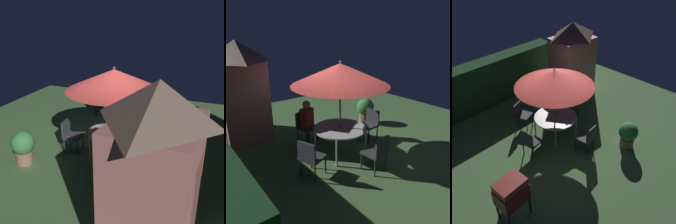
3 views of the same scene
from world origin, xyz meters
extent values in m
plane|color=#47703D|center=(0.00, 0.00, 0.00)|extent=(11.00, 11.00, 0.00)
cube|color=#B26B60|center=(2.68, 1.84, 1.15)|extent=(1.63, 1.33, 2.29)
pyramid|color=brown|center=(2.68, 1.84, 2.59)|extent=(1.72, 1.41, 0.59)
cube|color=brown|center=(2.73, 2.46, 0.89)|extent=(0.64, 0.08, 1.79)
cylinder|color=white|center=(0.11, 0.22, 0.71)|extent=(1.36, 1.36, 0.04)
cylinder|color=beige|center=(-0.36, -0.26, 0.35)|extent=(0.05, 0.05, 0.69)
cylinder|color=beige|center=(0.59, -0.26, 0.35)|extent=(0.05, 0.05, 0.69)
cylinder|color=beige|center=(-0.36, 0.69, 0.35)|extent=(0.05, 0.05, 0.69)
cylinder|color=beige|center=(0.59, 0.69, 0.35)|extent=(0.05, 0.05, 0.69)
cylinder|color=#4C4C51|center=(0.11, 0.22, 1.19)|extent=(0.04, 0.04, 2.38)
cone|color=#B73833|center=(0.11, 0.22, 2.12)|extent=(2.41, 2.41, 0.53)
sphere|color=#4C4C51|center=(0.11, 0.22, 2.41)|extent=(0.06, 0.06, 0.06)
cube|color=maroon|center=(-2.71, -1.23, 0.78)|extent=(0.73, 0.54, 0.45)
cube|color=maroon|center=(-2.71, -1.23, 1.10)|extent=(0.69, 0.51, 0.20)
cylinder|color=#262628|center=(-3.02, -1.44, 0.28)|extent=(0.06, 0.06, 0.55)
cylinder|color=#262628|center=(-2.40, -1.44, 0.28)|extent=(0.06, 0.06, 0.55)
cylinder|color=#262628|center=(-3.02, -1.02, 0.28)|extent=(0.06, 0.06, 0.55)
cylinder|color=#262628|center=(-2.40, -1.02, 0.28)|extent=(0.06, 0.06, 0.55)
cube|color=#38383D|center=(1.22, 0.55, 0.45)|extent=(0.57, 0.57, 0.06)
cube|color=#38383D|center=(1.42, 0.61, 0.68)|extent=(0.18, 0.45, 0.45)
cylinder|color=#2C2C30|center=(1.47, 0.42, 0.23)|extent=(0.04, 0.04, 0.45)
cylinder|color=#2C2C30|center=(1.35, 0.80, 0.23)|extent=(0.04, 0.04, 0.45)
cylinder|color=#2C2C30|center=(1.09, 0.30, 0.23)|extent=(0.04, 0.04, 0.45)
cylinder|color=#2C2C30|center=(0.97, 0.68, 0.23)|extent=(0.04, 0.04, 0.45)
cube|color=#38383D|center=(-0.31, 1.33, 0.45)|extent=(0.59, 0.59, 0.06)
cube|color=#38383D|center=(-0.39, 1.52, 0.68)|extent=(0.45, 0.21, 0.45)
cylinder|color=#2C2C30|center=(-0.20, 1.59, 0.23)|extent=(0.04, 0.04, 0.45)
cylinder|color=#2C2C30|center=(-0.57, 1.44, 0.23)|extent=(0.04, 0.04, 0.45)
cylinder|color=#2C2C30|center=(-0.05, 1.21, 0.23)|extent=(0.04, 0.04, 0.45)
cylinder|color=#2C2C30|center=(-0.43, 1.07, 0.23)|extent=(0.04, 0.04, 0.45)
cube|color=#38383D|center=(-1.00, 0.09, 0.45)|extent=(0.51, 0.51, 0.06)
cube|color=#38383D|center=(-1.21, 0.07, 0.68)|extent=(0.10, 0.46, 0.45)
cylinder|color=#2C2C30|center=(-1.22, 0.27, 0.23)|extent=(0.04, 0.04, 0.45)
cylinder|color=#2C2C30|center=(-1.17, -0.13, 0.23)|extent=(0.04, 0.04, 0.45)
cylinder|color=#2C2C30|center=(-0.82, 0.32, 0.23)|extent=(0.04, 0.04, 0.45)
cylinder|color=#2C2C30|center=(-0.78, -0.08, 0.23)|extent=(0.04, 0.04, 0.45)
cube|color=#38383D|center=(0.24, -0.93, 0.45)|extent=(0.51, 0.51, 0.06)
cube|color=#38383D|center=(0.26, -1.14, 0.68)|extent=(0.46, 0.10, 0.45)
cylinder|color=#2C2C30|center=(0.06, -1.15, 0.23)|extent=(0.04, 0.04, 0.45)
cylinder|color=#2C2C30|center=(0.46, -1.11, 0.23)|extent=(0.04, 0.04, 0.45)
cylinder|color=#2C2C30|center=(0.02, -0.76, 0.23)|extent=(0.04, 0.04, 0.45)
cylinder|color=#2C2C30|center=(0.41, -0.71, 0.23)|extent=(0.04, 0.04, 0.45)
cylinder|color=#936651|center=(1.26, -1.81, 0.16)|extent=(0.43, 0.43, 0.33)
sphere|color=#3D8442|center=(1.26, -1.81, 0.58)|extent=(0.60, 0.60, 0.60)
cube|color=#CC3D33|center=(1.22, 0.55, 0.76)|extent=(0.33, 0.39, 0.55)
sphere|color=tan|center=(1.22, 0.55, 1.15)|extent=(0.22, 0.22, 0.22)
cylinder|color=#383347|center=(1.22, 0.55, 0.24)|extent=(0.10, 0.10, 0.48)
camera|label=1|loc=(6.16, 2.51, 3.74)|focal=43.65mm
camera|label=2|loc=(-4.29, 3.72, 3.18)|focal=37.91mm
camera|label=3|loc=(-4.57, -4.65, 5.66)|focal=41.67mm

